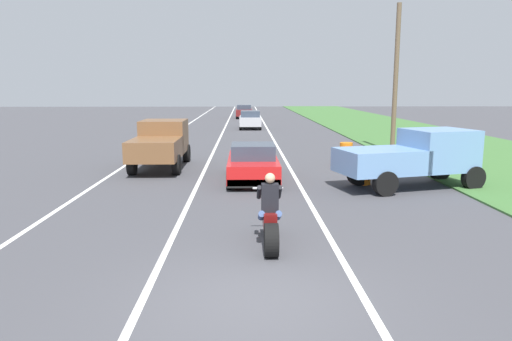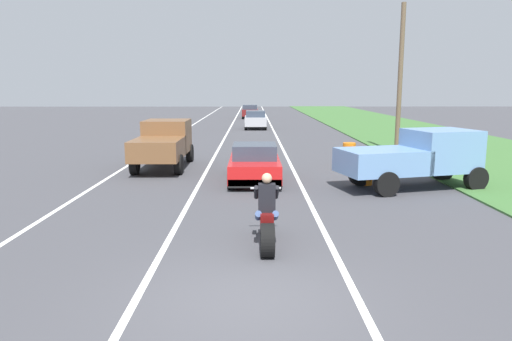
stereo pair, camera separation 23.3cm
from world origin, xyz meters
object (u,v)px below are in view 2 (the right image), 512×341
(construction_barrel_mid, at_px, (349,154))
(pickup_truck_right_shoulder_light_blue, at_px, (416,156))
(distant_car_far_ahead, at_px, (255,119))
(pickup_truck_left_lane_brown, at_px, (164,142))
(sports_car_red, at_px, (254,164))
(distant_car_further_ahead, at_px, (250,111))
(motorcycle_with_rider, at_px, (267,220))
(construction_barrel_nearest, at_px, (365,170))

(construction_barrel_mid, bearing_deg, pickup_truck_right_shoulder_light_blue, -74.97)
(pickup_truck_right_shoulder_light_blue, xyz_separation_m, distant_car_far_ahead, (-5.29, 23.88, -0.33))
(pickup_truck_left_lane_brown, bearing_deg, construction_barrel_mid, 4.14)
(construction_barrel_mid, height_order, distant_car_far_ahead, distant_car_far_ahead)
(pickup_truck_right_shoulder_light_blue, relative_size, construction_barrel_mid, 5.14)
(sports_car_red, height_order, distant_car_further_ahead, distant_car_further_ahead)
(motorcycle_with_rider, relative_size, construction_barrel_mid, 2.21)
(sports_car_red, distance_m, construction_barrel_mid, 5.41)
(motorcycle_with_rider, xyz_separation_m, distant_car_further_ahead, (-0.55, 43.82, 0.18))
(sports_car_red, xyz_separation_m, construction_barrel_nearest, (3.89, -0.79, -0.13))
(construction_barrel_nearest, bearing_deg, distant_car_far_ahead, 99.04)
(pickup_truck_left_lane_brown, height_order, distant_car_far_ahead, pickup_truck_left_lane_brown)
(construction_barrel_nearest, bearing_deg, construction_barrel_mid, 85.99)
(pickup_truck_left_lane_brown, bearing_deg, pickup_truck_right_shoulder_light_blue, -24.43)
(pickup_truck_right_shoulder_light_blue, bearing_deg, motorcycle_with_rider, -130.94)
(sports_car_red, height_order, distant_car_far_ahead, distant_car_far_ahead)
(pickup_truck_left_lane_brown, xyz_separation_m, distant_car_far_ahead, (4.04, 19.64, -0.33))
(distant_car_far_ahead, height_order, distant_car_further_ahead, same)
(sports_car_red, height_order, pickup_truck_right_shoulder_light_blue, pickup_truck_right_shoulder_light_blue)
(construction_barrel_nearest, bearing_deg, pickup_truck_left_lane_brown, 154.88)
(distant_car_further_ahead, bearing_deg, pickup_truck_left_lane_brown, -96.01)
(sports_car_red, relative_size, construction_barrel_nearest, 4.30)
(pickup_truck_right_shoulder_light_blue, height_order, distant_car_further_ahead, pickup_truck_right_shoulder_light_blue)
(construction_barrel_nearest, relative_size, construction_barrel_mid, 1.00)
(motorcycle_with_rider, xyz_separation_m, construction_barrel_nearest, (3.67, 6.67, -0.09))
(distant_car_further_ahead, bearing_deg, sports_car_red, -89.49)
(construction_barrel_nearest, height_order, distant_car_further_ahead, distant_car_further_ahead)
(pickup_truck_left_lane_brown, height_order, construction_barrel_mid, pickup_truck_left_lane_brown)
(construction_barrel_mid, distance_m, distant_car_far_ahead, 19.47)
(construction_barrel_mid, bearing_deg, pickup_truck_left_lane_brown, -175.86)
(sports_car_red, xyz_separation_m, distant_car_far_ahead, (0.19, 22.48, 0.14))
(pickup_truck_left_lane_brown, xyz_separation_m, construction_barrel_mid, (8.04, 0.58, -0.60))
(distant_car_far_ahead, bearing_deg, motorcycle_with_rider, -89.93)
(pickup_truck_left_lane_brown, distance_m, construction_barrel_mid, 8.08)
(construction_barrel_nearest, height_order, distant_car_far_ahead, distant_car_far_ahead)
(sports_car_red, height_order, pickup_truck_left_lane_brown, pickup_truck_left_lane_brown)
(pickup_truck_right_shoulder_light_blue, bearing_deg, sports_car_red, 165.65)
(sports_car_red, distance_m, distant_car_further_ahead, 36.36)
(motorcycle_with_rider, xyz_separation_m, pickup_truck_left_lane_brown, (-4.08, 10.30, 0.51))
(sports_car_red, distance_m, construction_barrel_nearest, 3.97)
(motorcycle_with_rider, xyz_separation_m, construction_barrel_mid, (3.96, 10.88, -0.09))
(sports_car_red, bearing_deg, construction_barrel_mid, 39.25)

